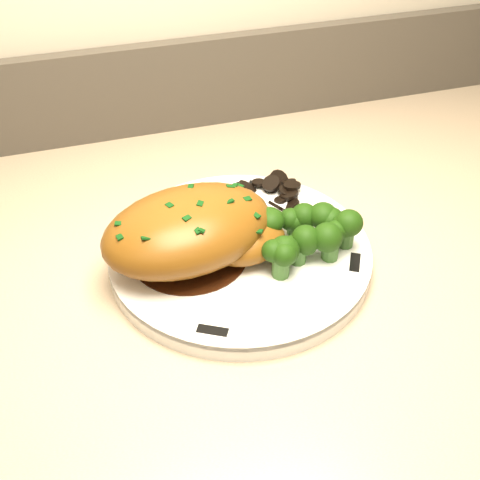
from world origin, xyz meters
name	(u,v)px	position (x,y,z in m)	size (l,w,h in m)	color
plate	(240,254)	(0.46, 1.69, 0.87)	(0.26, 0.26, 0.02)	white
rim_accent_0	(261,184)	(0.52, 1.79, 0.88)	(0.03, 0.01, 0.00)	black
rim_accent_1	(132,232)	(0.36, 1.75, 0.88)	(0.03, 0.01, 0.00)	black
rim_accent_2	(213,331)	(0.40, 1.59, 0.88)	(0.03, 0.01, 0.00)	black
rim_accent_3	(355,263)	(0.56, 1.64, 0.88)	(0.03, 0.01, 0.00)	black
gravy_pool	(190,255)	(0.41, 1.70, 0.88)	(0.12, 0.12, 0.00)	black
chicken_breast	(195,231)	(0.42, 1.69, 0.91)	(0.19, 0.14, 0.07)	brown
mushroom_pile	(264,199)	(0.51, 1.76, 0.88)	(0.08, 0.06, 0.02)	black
broccoli_florets	(308,234)	(0.52, 1.67, 0.90)	(0.10, 0.08, 0.04)	#437431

